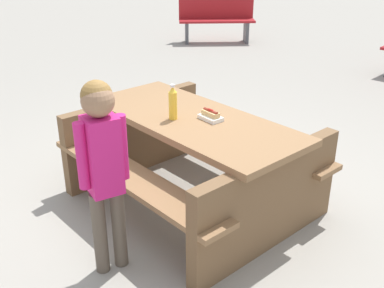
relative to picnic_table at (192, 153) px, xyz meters
name	(u,v)px	position (x,y,z in m)	size (l,w,h in m)	color
ground_plane	(192,202)	(0.00, 0.00, -0.44)	(30.00, 30.00, 0.00)	gray
picnic_table	(192,153)	(0.00, 0.00, 0.00)	(1.82, 1.42, 0.75)	olive
soda_bottle	(173,103)	(-0.06, -0.13, 0.43)	(0.06, 0.06, 0.27)	yellow
hotdog_tray	(211,116)	(0.13, 0.07, 0.34)	(0.18, 0.12, 0.08)	white
child_in_coat	(103,156)	(0.26, -0.93, 0.37)	(0.21, 0.31, 1.28)	brown
park_bench_near	(216,19)	(-4.33, 4.42, 0.00)	(1.24, 1.43, 0.85)	maroon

